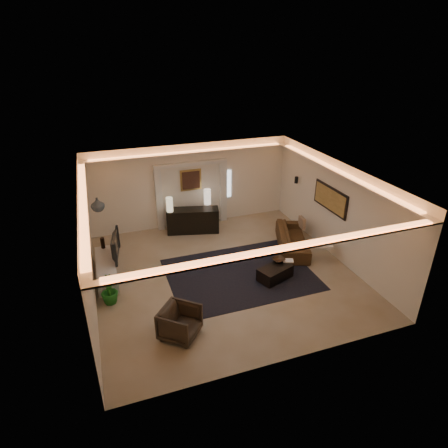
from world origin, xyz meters
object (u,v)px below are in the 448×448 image
object	(u,v)px
console	(193,221)
sofa	(292,239)
armchair	(180,323)
coffee_table	(275,273)

from	to	relation	value
console	sofa	distance (m)	3.43
console	armchair	bearing A→B (deg)	-94.10
coffee_table	sofa	bearing A→B (deg)	26.63
console	sofa	bearing A→B (deg)	-25.01
armchair	sofa	bearing A→B (deg)	-17.17
console	sofa	xyz separation A→B (m)	(2.66, -2.17, -0.08)
console	armchair	distance (m)	5.16
sofa	coffee_table	xyz separation A→B (m)	(-1.29, -1.40, -0.12)
console	coffee_table	distance (m)	3.83
console	armchair	xyz separation A→B (m)	(-1.62, -4.90, -0.03)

